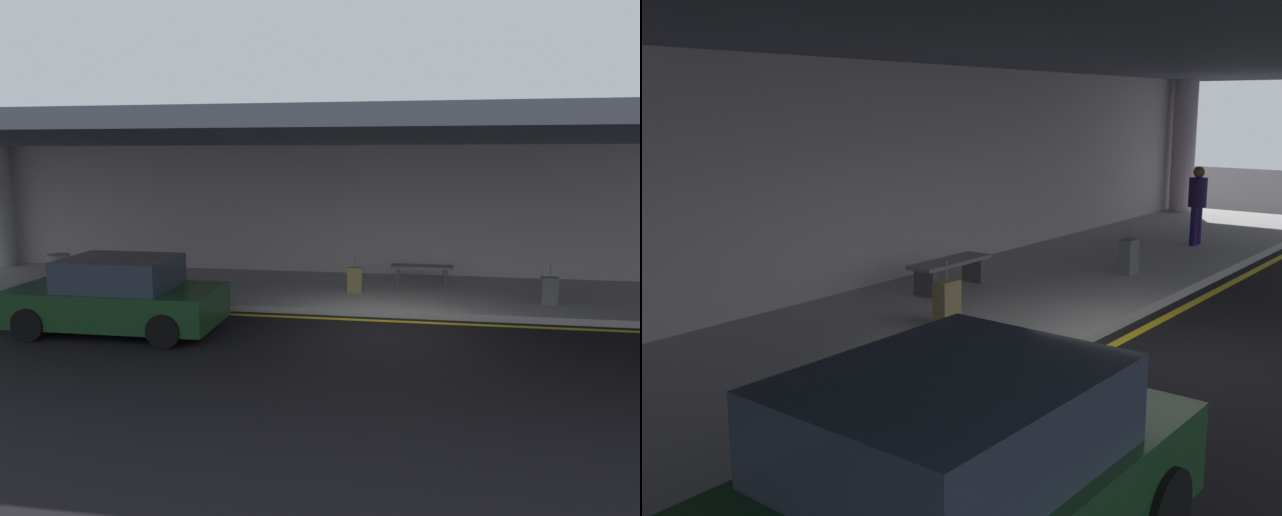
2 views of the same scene
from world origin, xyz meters
The scene contains 11 objects.
ground_plane centered at (0.00, 0.00, 0.00)m, with size 60.00×60.00×0.00m, color black.
sidewalk centered at (0.00, 3.10, 0.07)m, with size 26.00×4.20×0.15m, color #A5A2A1.
lane_stripe_yellow centered at (0.00, 0.74, 0.00)m, with size 26.00×0.14×0.01m, color yellow.
support_column_far_left centered at (-12.00, 4.75, 1.97)m, with size 0.65×0.65×3.65m, color #A2A29B.
ceiling_overhang centered at (0.00, 2.60, 3.95)m, with size 28.00×13.20×0.30m, color slate.
terminal_back_wall centered at (0.00, 5.35, 1.90)m, with size 26.00×0.30×3.80m, color #BBB0B1.
car_dark_green centered at (-5.29, -0.84, 0.71)m, with size 4.10×1.92×1.50m.
suitcase_upright_primary centered at (-0.92, 2.73, 0.46)m, with size 0.36×0.22×0.90m.
suitcase_upright_secondary centered at (3.56, 2.23, 0.46)m, with size 0.36×0.22×0.90m.
bench_metal centered at (0.73, 4.01, 0.50)m, with size 1.60×0.50×0.48m.
trash_bin_steel centered at (-8.51, 2.16, 0.57)m, with size 0.56×0.56×0.85m, color gray.
Camera 1 is at (0.45, -11.32, 3.40)m, focal length 32.66 mm.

